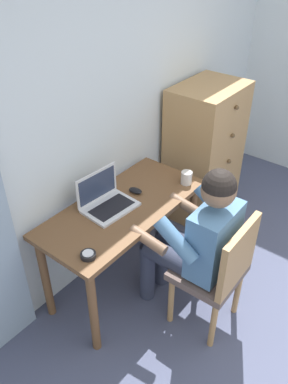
# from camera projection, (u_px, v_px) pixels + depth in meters

# --- Properties ---
(wall_back) EXTENTS (4.80, 0.05, 2.50)m
(wall_back) POSITION_uv_depth(u_px,v_px,m) (104.00, 108.00, 2.67)
(wall_back) COLOR silver
(wall_back) RESTS_ON ground_plane
(desk) EXTENTS (1.22, 0.56, 0.73)m
(desk) POSITION_uv_depth(u_px,v_px,m) (124.00, 219.00, 2.70)
(desk) COLOR brown
(desk) RESTS_ON ground_plane
(dresser) EXTENTS (0.64, 0.50, 1.22)m
(dresser) POSITION_uv_depth(u_px,v_px,m) (204.00, 153.00, 3.47)
(dresser) COLOR tan
(dresser) RESTS_ON ground_plane
(chair) EXTENTS (0.43, 0.41, 0.88)m
(chair) POSITION_uv_depth(u_px,v_px,m) (219.00, 270.00, 2.47)
(chair) COLOR brown
(chair) RESTS_ON ground_plane
(person_seated) EXTENTS (0.53, 0.59, 1.20)m
(person_seated) POSITION_uv_depth(u_px,v_px,m) (196.00, 236.00, 2.46)
(person_seated) COLOR #33384C
(person_seated) RESTS_ON ground_plane
(laptop) EXTENTS (0.36, 0.28, 0.24)m
(laptop) POSITION_uv_depth(u_px,v_px,m) (106.00, 200.00, 2.60)
(laptop) COLOR silver
(laptop) RESTS_ON desk
(computer_mouse) EXTENTS (0.07, 0.11, 0.03)m
(computer_mouse) POSITION_uv_depth(u_px,v_px,m) (135.00, 191.00, 2.75)
(computer_mouse) COLOR black
(computer_mouse) RESTS_ON desk
(desk_clock) EXTENTS (0.09, 0.09, 0.03)m
(desk_clock) POSITION_uv_depth(u_px,v_px,m) (88.00, 255.00, 2.23)
(desk_clock) COLOR black
(desk_clock) RESTS_ON desk
(coffee_mug) EXTENTS (0.12, 0.08, 0.09)m
(coffee_mug) POSITION_uv_depth(u_px,v_px,m) (187.00, 178.00, 2.83)
(coffee_mug) COLOR silver
(coffee_mug) RESTS_ON desk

